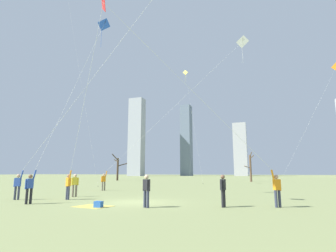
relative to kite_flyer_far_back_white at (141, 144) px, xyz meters
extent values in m
plane|color=#848E56|center=(4.25, -9.82, -4.62)|extent=(400.00, 400.00, 0.00)
cylinder|color=#726656|center=(-3.23, -1.68, -4.19)|extent=(0.14, 0.14, 0.85)
cylinder|color=#726656|center=(-3.07, -1.53, -4.19)|extent=(0.14, 0.14, 0.85)
cube|color=orange|center=(-3.15, -1.60, -3.50)|extent=(0.39, 0.38, 0.54)
sphere|color=tan|center=(-3.15, -1.60, -3.11)|extent=(0.22, 0.22, 0.22)
cylinder|color=orange|center=(-3.31, -1.74, -3.53)|extent=(0.09, 0.09, 0.55)
cylinder|color=orange|center=(-3.00, -1.46, -3.02)|extent=(0.21, 0.20, 0.56)
cube|color=white|center=(10.21, 5.18, 11.94)|extent=(1.44, 0.34, 1.43)
cylinder|color=black|center=(10.21, 5.18, 11.94)|extent=(0.16, 0.29, 0.93)
cylinder|color=white|center=(10.13, 5.34, 10.38)|extent=(0.02, 0.02, 2.03)
cylinder|color=silver|center=(3.61, 1.86, 4.59)|extent=(13.22, 6.65, 14.72)
cylinder|color=#33384C|center=(12.22, -9.57, -4.19)|extent=(0.14, 0.14, 0.85)
cylinder|color=#33384C|center=(12.05, -9.71, -4.19)|extent=(0.14, 0.14, 0.85)
cube|color=orange|center=(12.14, -9.64, -3.50)|extent=(0.39, 0.37, 0.54)
sphere|color=tan|center=(12.14, -9.64, -3.11)|extent=(0.22, 0.22, 0.22)
cylinder|color=orange|center=(12.30, -9.51, -3.53)|extent=(0.09, 0.09, 0.55)
cylinder|color=orange|center=(11.97, -9.77, -3.02)|extent=(0.21, 0.20, 0.56)
cylinder|color=silver|center=(6.73, -13.50, 2.94)|extent=(10.50, 7.48, 11.44)
cylinder|color=#33384C|center=(-0.59, -9.90, -4.19)|extent=(0.14, 0.14, 0.85)
cylinder|color=#33384C|center=(-0.39, -9.99, -4.19)|extent=(0.14, 0.14, 0.85)
cube|color=orange|center=(-0.49, -9.95, -3.50)|extent=(0.39, 0.33, 0.54)
sphere|color=#9E7051|center=(-0.49, -9.95, -3.11)|extent=(0.22, 0.22, 0.22)
cylinder|color=orange|center=(-0.68, -9.86, -3.53)|extent=(0.09, 0.09, 0.55)
cylinder|color=orange|center=(-0.30, -10.03, -3.02)|extent=(0.22, 0.17, 0.56)
cube|color=red|center=(3.08, -12.23, 7.11)|extent=(0.71, 0.89, 1.07)
cylinder|color=black|center=(3.08, -12.23, 7.11)|extent=(0.18, 0.27, 0.68)
cylinder|color=silver|center=(1.39, -11.13, 2.17)|extent=(3.40, 2.21, 9.89)
cylinder|color=#33384C|center=(-3.61, -11.16, -4.19)|extent=(0.14, 0.14, 0.85)
cylinder|color=#33384C|center=(-3.40, -11.08, -4.19)|extent=(0.14, 0.14, 0.85)
cube|color=#2D4CA5|center=(-3.50, -11.12, -3.50)|extent=(0.39, 0.31, 0.54)
sphere|color=tan|center=(-3.50, -11.12, -3.11)|extent=(0.22, 0.22, 0.22)
cylinder|color=#2D4CA5|center=(-3.70, -11.19, -3.53)|extent=(0.09, 0.09, 0.55)
cylinder|color=#2D4CA5|center=(-3.31, -11.04, -3.02)|extent=(0.22, 0.16, 0.56)
cylinder|color=silver|center=(3.06, -10.80, 4.74)|extent=(12.75, 0.49, 15.03)
cylinder|color=black|center=(-0.95, -12.75, -4.19)|extent=(0.14, 0.14, 0.85)
cylinder|color=black|center=(-0.86, -12.55, -4.19)|extent=(0.14, 0.14, 0.85)
cube|color=#2D4CA5|center=(-0.90, -12.65, -3.50)|extent=(0.32, 0.39, 0.54)
sphere|color=brown|center=(-0.90, -12.65, -3.11)|extent=(0.22, 0.22, 0.22)
cylinder|color=#2D4CA5|center=(-0.99, -12.84, -3.53)|extent=(0.09, 0.09, 0.55)
cylinder|color=#2D4CA5|center=(-0.82, -12.46, -3.02)|extent=(0.16, 0.22, 0.56)
cube|color=blue|center=(-0.07, -7.33, 9.05)|extent=(0.62, 0.97, 1.04)
cylinder|color=black|center=(-0.07, -7.33, 9.05)|extent=(0.39, 0.07, 0.64)
cylinder|color=blue|center=(-0.30, -7.30, 7.90)|extent=(0.02, 0.02, 1.55)
cylinder|color=silver|center=(-0.45, -9.90, 3.14)|extent=(0.76, 5.14, 11.83)
cylinder|color=#33384C|center=(5.81, -11.87, -4.19)|extent=(0.14, 0.14, 0.85)
cylinder|color=#33384C|center=(6.01, -11.96, -4.19)|extent=(0.14, 0.14, 0.85)
cube|color=black|center=(5.91, -11.91, -3.50)|extent=(0.39, 0.32, 0.54)
sphere|color=beige|center=(5.91, -11.91, -3.11)|extent=(0.22, 0.22, 0.22)
cylinder|color=black|center=(5.72, -11.83, -3.53)|extent=(0.09, 0.09, 0.55)
cylinder|color=black|center=(6.10, -12.00, -3.53)|extent=(0.09, 0.09, 0.55)
cylinder|color=black|center=(9.52, -10.58, -4.19)|extent=(0.14, 0.14, 0.85)
cylinder|color=black|center=(9.56, -10.37, -4.19)|extent=(0.14, 0.14, 0.85)
cube|color=black|center=(9.54, -10.48, -3.50)|extent=(0.26, 0.37, 0.54)
sphere|color=brown|center=(9.54, -10.48, -3.11)|extent=(0.22, 0.22, 0.22)
cylinder|color=black|center=(9.50, -10.68, -3.53)|extent=(0.09, 0.09, 0.55)
cylinder|color=black|center=(9.58, -10.27, -3.53)|extent=(0.09, 0.09, 0.55)
cylinder|color=#726656|center=(-1.50, -8.17, -4.19)|extent=(0.14, 0.14, 0.85)
cylinder|color=#726656|center=(-1.33, -8.04, -4.19)|extent=(0.14, 0.14, 0.85)
cube|color=yellow|center=(-1.42, -8.11, -3.50)|extent=(0.39, 0.37, 0.54)
sphere|color=beige|center=(-1.42, -8.11, -3.11)|extent=(0.22, 0.22, 0.22)
cylinder|color=yellow|center=(-1.58, -8.24, -3.53)|extent=(0.09, 0.09, 0.55)
cylinder|color=yellow|center=(-1.25, -7.98, -3.53)|extent=(0.09, 0.09, 0.55)
cylinder|color=silver|center=(-11.14, 4.30, 9.54)|extent=(6.27, 0.97, 28.24)
cylinder|color=#3F3833|center=(-8.01, 4.78, -4.58)|extent=(0.10, 0.10, 0.08)
cube|color=yellow|center=(-0.06, 17.76, 14.15)|extent=(0.92, 0.22, 0.93)
cylinder|color=black|center=(-0.06, 17.76, 14.15)|extent=(0.02, 0.13, 0.61)
cylinder|color=yellow|center=(-0.06, 17.69, 13.14)|extent=(0.02, 0.02, 1.30)
cylinder|color=silver|center=(1.29, 17.67, 4.79)|extent=(2.70, 0.18, 18.73)
cylinder|color=#3F3833|center=(2.63, 17.59, -4.58)|extent=(0.10, 0.10, 0.08)
cylinder|color=silver|center=(16.94, 11.05, 2.54)|extent=(7.40, 1.05, 14.24)
cylinder|color=#3F3833|center=(13.25, 11.57, -4.58)|extent=(0.10, 0.10, 0.08)
cube|color=#D8BF4C|center=(3.13, -12.35, -4.61)|extent=(2.01, 1.68, 0.01)
cube|color=#2659B2|center=(3.63, -12.65, -4.46)|extent=(0.40, 0.28, 0.30)
cylinder|color=#423326|center=(-18.62, 28.09, -2.18)|extent=(0.43, 0.43, 4.87)
cylinder|color=#423326|center=(-17.81, 28.74, -1.18)|extent=(1.78, 1.47, 0.79)
cylinder|color=#423326|center=(-19.11, 28.09, -0.25)|extent=(1.07, 0.21, 0.61)
cylinder|color=#423326|center=(-19.04, 27.52, 0.45)|extent=(1.08, 1.36, 1.51)
cylinder|color=#423326|center=(-18.53, 27.48, -0.06)|extent=(0.32, 1.31, 0.93)
cylinder|color=brown|center=(9.49, 28.50, -2.12)|extent=(0.38, 0.38, 5.00)
cylinder|color=brown|center=(9.84, 27.88, -0.05)|extent=(0.85, 1.37, 0.67)
cylinder|color=brown|center=(8.96, 28.11, -1.89)|extent=(1.18, 0.92, 0.51)
cylinder|color=brown|center=(9.67, 28.05, 0.40)|extent=(0.54, 1.06, 1.03)
cube|color=slate|center=(-26.20, 114.24, 14.42)|extent=(5.32, 6.55, 38.08)
cube|color=#9EA3AD|center=(-48.36, 98.47, 15.32)|extent=(7.30, 5.56, 39.87)
cube|color=#B2B2B7|center=(1.78, 116.57, 8.75)|extent=(6.57, 7.83, 26.74)
camera|label=1|loc=(11.45, -24.56, -2.89)|focal=28.51mm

